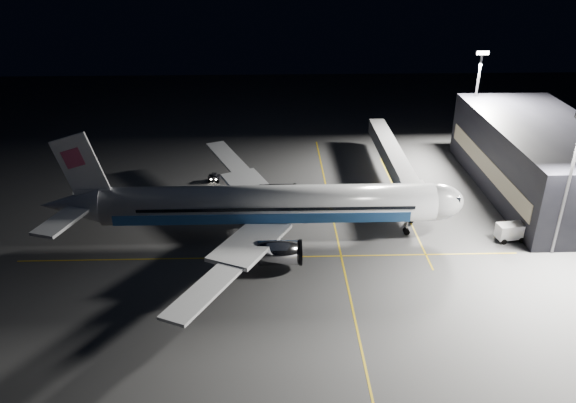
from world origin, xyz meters
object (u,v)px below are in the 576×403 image
Objects in this scene: safety_cone_b at (307,212)px; jet_bridge at (394,160)px; safety_cone_a at (308,221)px; baggage_tug at (214,178)px; safety_cone_c at (247,222)px; airliner at (262,205)px; floodlight_mast_north at (476,94)px; service_truck at (513,231)px; floodlight_mast_south at (571,173)px.

jet_bridge is at bearing 34.47° from safety_cone_b.
safety_cone_b is at bearing 89.30° from safety_cone_a.
safety_cone_c is at bearing -60.33° from baggage_tug.
airliner reaches higher than safety_cone_a.
service_truck is at bearing -97.06° from floodlight_mast_north.
safety_cone_b is at bearing 44.98° from airliner.
airliner is at bearing -58.12° from baggage_tug.
airliner is 29.31m from jet_bridge.
jet_bridge is 24.73m from service_truck.
baggage_tug is 17.42m from safety_cone_c.
service_truck is 31.21m from safety_cone_b.
floodlight_mast_north is 1.00× the size of floodlight_mast_south.
safety_cone_a is (-34.04, -27.99, -12.11)m from floodlight_mast_north.
baggage_tug is at bearing 134.64° from safety_cone_a.
safety_cone_c is (6.44, -16.18, -0.41)m from baggage_tug.
service_truck reaches higher than baggage_tug.
safety_cone_b is at bearing 17.77° from safety_cone_c.
floodlight_mast_south reaches higher than service_truck.
floodlight_mast_north is 43.85m from safety_cone_b.
floodlight_mast_north is at bearing 36.23° from safety_cone_b.
floodlight_mast_south reaches higher than airliner.
safety_cone_b is (7.08, 7.07, -4.89)m from airliner.
baggage_tug is at bearing 176.20° from jet_bridge.
safety_cone_a is (-34.04, 10.01, -12.11)m from floodlight_mast_south.
airliner is at bearing -135.02° from safety_cone_b.
floodlight_mast_north is at bearing 21.26° from baggage_tug.
safety_cone_a is at bearing -90.70° from safety_cone_b.
floodlight_mast_north is 52.70m from baggage_tug.
floodlight_mast_north is at bearing 74.66° from service_truck.
airliner reaches higher than jet_bridge.
service_truck is at bearing -11.83° from safety_cone_a.
jet_bridge is (23.08, 18.06, -0.58)m from airliner.
safety_cone_b is 0.97× the size of safety_cone_c.
jet_bridge reaches higher than service_truck.
safety_cone_c is at bearing -147.29° from floodlight_mast_north.
jet_bridge is 15.13× the size of baggage_tug.
safety_cone_b is (-29.76, 9.31, -1.15)m from service_truck.
safety_cone_a is 3.07m from safety_cone_b.
jet_bridge is 31.05m from floodlight_mast_south.
safety_cone_a is 0.93× the size of safety_cone_c.
safety_cone_a is at bearing -138.77° from jet_bridge.
floodlight_mast_north reaches higher than baggage_tug.
service_truck reaches higher than safety_cone_c.
safety_cone_c is (-25.58, -14.06, -4.30)m from jet_bridge.
safety_cone_c reaches higher than safety_cone_a.
baggage_tug reaches higher than safety_cone_b.
jet_bridge is 29.50m from safety_cone_c.
floodlight_mast_south is at bearing -49.94° from service_truck.
airliner is at bearing 168.23° from service_truck.
airliner is at bearing -57.94° from safety_cone_c.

